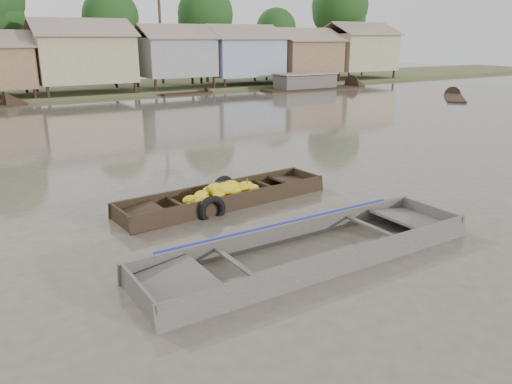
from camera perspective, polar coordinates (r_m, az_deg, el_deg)
ground at (r=11.14m, az=3.51°, el=-4.39°), size 120.00×120.00×0.00m
riverbank at (r=41.35m, az=-19.28°, el=14.95°), size 120.00×12.47×10.22m
banana_boat at (r=12.83m, az=-3.84°, el=-0.66°), size 5.81×1.87×0.79m
viewer_boat at (r=9.86m, az=6.27°, el=-7.12°), size 7.11×2.00×0.57m
distant_boats at (r=37.74m, az=-2.50°, el=11.36°), size 45.39×15.06×1.38m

